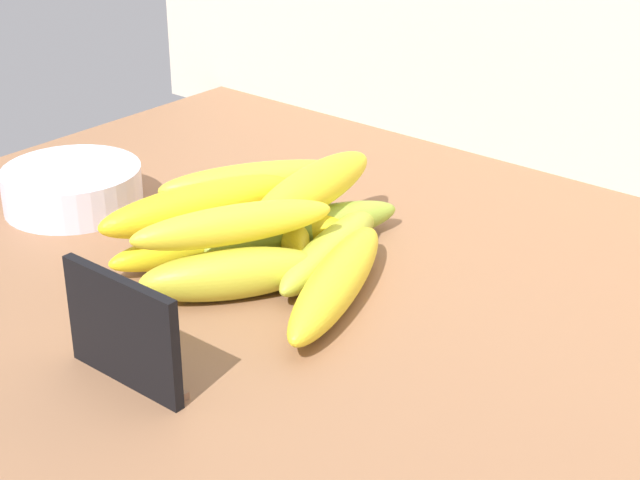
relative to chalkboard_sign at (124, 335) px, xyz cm
name	(u,v)px	position (x,y,z in cm)	size (l,w,h in cm)	color
counter_top	(379,348)	(9.61, 17.04, -5.36)	(110.00, 76.00, 3.00)	brown
chalkboard_sign	(124,335)	(0.00, 0.00, 0.00)	(11.00, 1.80, 8.40)	black
fruit_bowl	(76,186)	(-27.95, 17.48, -1.83)	(13.52, 13.52, 4.06)	silver
banana_0	(258,222)	(-8.53, 22.72, -1.86)	(17.57, 3.99, 3.99)	yellow
banana_1	(200,245)	(-9.66, 16.59, -2.22)	(17.42, 3.28, 3.28)	yellow
banana_2	(283,212)	(-8.62, 26.22, -2.02)	(19.18, 3.68, 3.68)	yellow
banana_3	(304,229)	(-4.51, 24.48, -1.99)	(19.32, 3.73, 3.73)	#8CA833
banana_4	(231,274)	(-3.10, 13.73, -1.75)	(15.01, 4.21, 4.21)	gold
banana_5	(336,282)	(4.20, 18.37, -1.87)	(20.17, 3.96, 3.96)	yellow
banana_6	(331,250)	(-0.23, 23.04, -2.16)	(17.60, 3.40, 3.40)	#ACB737
banana_7	(205,205)	(-9.56, 17.31, 1.42)	(18.92, 4.00, 4.00)	yellow
banana_8	(259,181)	(-9.06, 23.56, 1.82)	(18.17, 3.36, 3.36)	yellow
banana_9	(314,187)	(-4.16, 25.46, 1.87)	(17.32, 3.99, 3.99)	yellow
banana_10	(233,225)	(-3.94, 15.06, 1.98)	(17.12, 3.26, 3.26)	yellow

